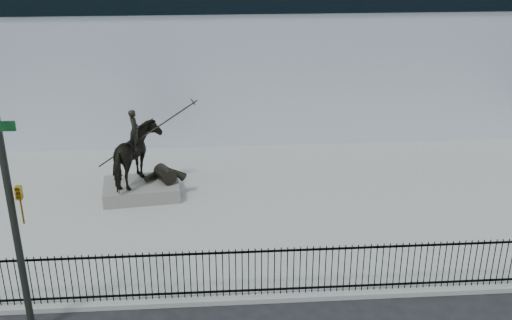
{
  "coord_description": "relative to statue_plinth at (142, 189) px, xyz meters",
  "views": [
    {
      "loc": [
        -2.11,
        -12.95,
        10.1
      ],
      "look_at": [
        -0.73,
        6.0,
        2.32
      ],
      "focal_mm": 42.0,
      "sensor_mm": 36.0,
      "label": 1
    }
  ],
  "objects": [
    {
      "name": "equestrian_statue",
      "position": [
        0.05,
        0.01,
        1.37
      ],
      "size": [
        3.59,
        2.44,
        3.06
      ],
      "rotation": [
        0.0,
        0.0,
        0.12
      ],
      "color": "black",
      "rests_on": "statue_plinth"
    },
    {
      "name": "plaza",
      "position": [
        4.97,
        -1.01,
        -0.34
      ],
      "size": [
        30.0,
        12.0,
        0.15
      ],
      "primitive_type": "cube",
      "color": "gray",
      "rests_on": "ground"
    },
    {
      "name": "building",
      "position": [
        4.97,
        11.99,
        4.09
      ],
      "size": [
        44.0,
        14.0,
        9.0
      ],
      "primitive_type": "cube",
      "color": "silver",
      "rests_on": "ground"
    },
    {
      "name": "traffic_signal_left",
      "position": [
        -1.78,
        -8.64,
        3.62
      ],
      "size": [
        1.52,
        4.84,
        7.0
      ],
      "color": "black",
      "rests_on": "ground"
    },
    {
      "name": "picket_fence",
      "position": [
        4.97,
        -6.76,
        0.49
      ],
      "size": [
        22.1,
        0.1,
        1.5
      ],
      "color": "black",
      "rests_on": "plaza"
    },
    {
      "name": "statue_plinth",
      "position": [
        0.0,
        0.0,
        0.0
      ],
      "size": [
        3.03,
        2.26,
        0.53
      ],
      "primitive_type": "cube",
      "rotation": [
        0.0,
        0.0,
        0.12
      ],
      "color": "#595752",
      "rests_on": "plaza"
    }
  ]
}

